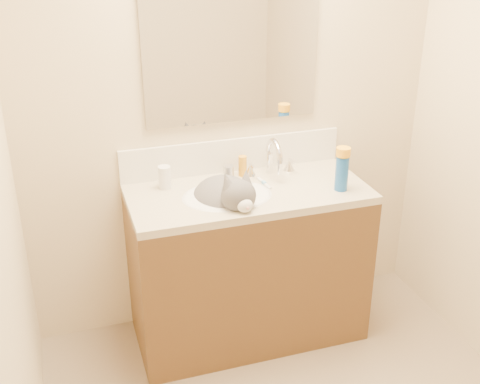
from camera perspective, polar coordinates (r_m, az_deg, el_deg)
room_shell at (r=1.93m, az=10.21°, el=5.62°), size 2.24×2.54×2.52m
vanity_cabinet at (r=3.21m, az=0.75°, el=-7.14°), size 1.20×0.55×0.82m
counter_slab at (r=3.01m, az=0.80°, el=-0.16°), size 1.20×0.55×0.04m
basin at (r=2.97m, az=-1.22°, el=-1.57°), size 0.45×0.36×0.14m
faucet at (r=3.14m, az=3.13°, el=3.02°), size 0.28×0.20×0.21m
cat at (r=2.94m, az=-1.20°, el=-0.74°), size 0.40×0.46×0.34m
backsplash at (r=3.19m, az=-0.70°, el=3.52°), size 1.20×0.02×0.18m
mirror at (r=3.03m, az=-0.76°, el=13.98°), size 0.90×0.02×0.80m
pill_bottle at (r=3.02m, az=-7.16°, el=1.40°), size 0.07×0.07×0.12m
pill_label at (r=3.03m, az=-7.15°, el=1.18°), size 0.07×0.07×0.04m
silver_jar at (r=3.13m, az=-1.11°, el=1.97°), size 0.07×0.07×0.07m
amber_bottle at (r=3.14m, az=0.24°, el=2.48°), size 0.05×0.05×0.11m
toothbrush at (r=3.06m, az=2.28°, el=0.84°), size 0.03×0.14×0.01m
toothbrush_head at (r=3.06m, az=2.28°, el=0.89°), size 0.02×0.03×0.02m
spray_can at (r=3.01m, az=9.62°, el=1.76°), size 0.08×0.08×0.18m
spray_cap at (r=2.97m, az=9.77°, el=3.77°), size 0.08×0.08×0.04m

